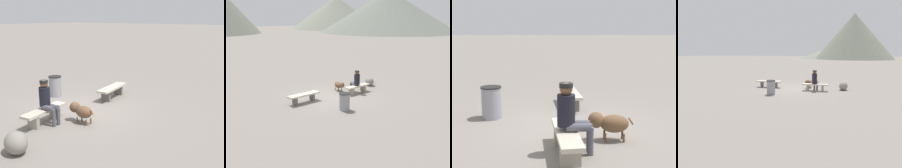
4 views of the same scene
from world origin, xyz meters
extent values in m
cube|color=gray|center=(0.00, 0.00, -0.03)|extent=(210.00, 210.00, 0.06)
cube|color=#605B56|center=(-2.27, -0.18, 0.19)|extent=(0.17, 0.35, 0.38)
cube|color=#605B56|center=(-1.26, -0.02, 0.19)|extent=(0.17, 0.35, 0.38)
cube|color=beige|center=(-1.77, -0.10, 0.41)|extent=(1.73, 0.70, 0.07)
cube|color=gray|center=(1.04, -0.21, 0.18)|extent=(0.18, 0.36, 0.36)
cube|color=gray|center=(1.95, -0.06, 0.18)|extent=(0.18, 0.36, 0.36)
cube|color=beige|center=(1.50, -0.14, 0.40)|extent=(1.63, 0.63, 0.08)
cylinder|color=black|center=(1.45, -0.14, 0.80)|extent=(0.32, 0.32, 0.57)
sphere|color=brown|center=(1.45, -0.14, 1.19)|extent=(0.23, 0.23, 0.23)
cylinder|color=black|center=(1.45, -0.14, 1.25)|extent=(0.24, 0.24, 0.08)
cylinder|color=#4C4C56|center=(1.53, 0.08, 0.52)|extent=(0.17, 0.44, 0.15)
cylinder|color=#4C4C56|center=(1.51, 0.29, 0.26)|extent=(0.11, 0.11, 0.52)
cylinder|color=#4C4C56|center=(1.35, 0.07, 0.52)|extent=(0.17, 0.44, 0.15)
cylinder|color=#4C4C56|center=(1.34, 0.28, 0.26)|extent=(0.11, 0.11, 0.52)
ellipsoid|color=brown|center=(0.81, 0.81, 0.35)|extent=(0.36, 0.57, 0.36)
sphere|color=brown|center=(0.81, 0.44, 0.43)|extent=(0.32, 0.32, 0.32)
cylinder|color=brown|center=(0.91, 0.62, 0.09)|extent=(0.04, 0.04, 0.17)
cylinder|color=brown|center=(0.71, 0.62, 0.09)|extent=(0.04, 0.04, 0.17)
cylinder|color=brown|center=(0.91, 0.99, 0.09)|extent=(0.04, 0.04, 0.17)
cylinder|color=brown|center=(0.71, 0.99, 0.09)|extent=(0.04, 0.04, 0.17)
cylinder|color=brown|center=(0.81, 1.13, 0.41)|extent=(0.03, 0.12, 0.15)
cylinder|color=gray|center=(-0.60, -2.05, 0.39)|extent=(0.48, 0.48, 0.78)
cylinder|color=black|center=(-0.60, -2.05, 0.79)|extent=(0.51, 0.51, 0.03)
camera|label=1|loc=(6.30, 6.04, 3.07)|focal=43.54mm
camera|label=2|loc=(-6.66, -11.45, 4.18)|focal=41.25mm
camera|label=3|loc=(6.37, -0.03, 2.21)|focal=46.58mm
camera|label=4|loc=(4.56, -11.81, 2.39)|focal=31.24mm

